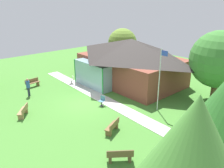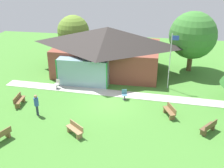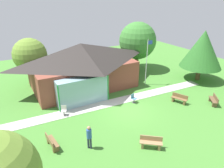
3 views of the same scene
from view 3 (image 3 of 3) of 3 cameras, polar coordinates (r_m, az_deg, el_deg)
The scene contains 14 objects.
ground_plane at distance 18.66m, azimuth 4.32°, elevation -7.18°, with size 44.00×44.00×0.00m, color #478433.
pavilion at distance 22.79m, azimuth -8.38°, elevation 5.29°, with size 11.54×8.64×4.75m.
footpath at distance 20.01m, azimuth 1.41°, elevation -4.78°, with size 20.53×1.30×0.03m, color #BCB7B2.
flagpole at distance 23.08m, azimuth 9.61°, elevation 6.46°, with size 0.64×0.08×5.14m.
bench_lawn_far_right at distance 21.60m, azimuth 26.23°, elevation -4.03°, with size 1.27×1.45×0.84m.
bench_mid_right at distance 20.64m, azimuth 18.04°, elevation -3.90°, with size 1.00×1.55×0.84m.
bench_front_center at distance 14.59m, azimuth 10.68°, elevation -15.60°, with size 1.45×1.27×0.84m.
bench_mid_left at distance 14.94m, azimuth -16.27°, elevation -15.18°, with size 0.59×1.54×0.84m.
patio_chair_west at distance 18.17m, azimuth -13.12°, elevation -7.18°, with size 0.59×0.59×0.86m.
patio_chair_lawn_spare at distance 19.76m, azimuth 5.94°, elevation -4.00°, with size 0.56×0.56×0.86m.
visitor_strolling_lawn at distance 14.01m, azimuth -6.32°, elevation -13.94°, with size 0.34×0.34×1.74m.
tree_behind_pavilion_left at distance 24.67m, azimuth -21.67°, elevation 7.40°, with size 3.70×3.70×5.21m.
tree_behind_pavilion_right at distance 27.98m, azimuth 7.07°, elevation 11.73°, with size 4.86×4.86×6.30m.
tree_east_hedge at distance 26.11m, azimuth 23.68°, elevation 8.79°, with size 4.72×4.72×5.86m.
Camera 3 is at (-9.01, -13.27, 9.53)m, focal length 33.18 mm.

